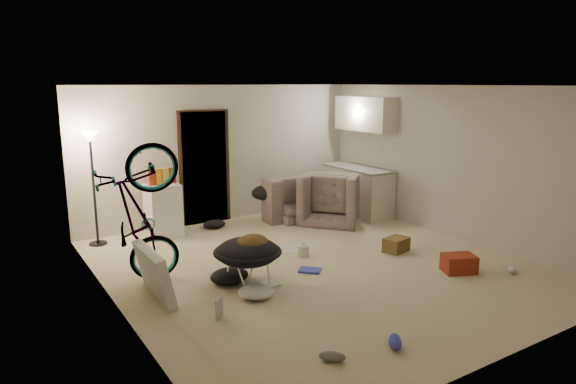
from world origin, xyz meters
TOP-DOWN VIEW (x-y plane):
  - floor at (0.00, 0.00)m, footprint 5.50×6.00m
  - ceiling at (0.00, 0.00)m, footprint 5.50×6.00m
  - wall_back at (0.00, 3.01)m, footprint 5.50×0.02m
  - wall_front at (0.00, -3.01)m, footprint 5.50×0.02m
  - wall_left at (-2.76, 0.00)m, footprint 0.02×6.00m
  - wall_right at (2.76, 0.00)m, footprint 0.02×6.00m
  - doorway at (-0.40, 2.97)m, footprint 0.85×0.10m
  - door_trim at (-0.40, 2.94)m, footprint 0.97×0.04m
  - floor_lamp at (-2.40, 2.65)m, footprint 0.28×0.28m
  - kitchen_counter at (2.43, 2.00)m, footprint 0.60×1.50m
  - counter_top at (2.43, 2.00)m, footprint 0.64×1.54m
  - kitchen_uppers at (2.56, 2.00)m, footprint 0.38×1.40m
  - sofa at (1.55, 2.45)m, footprint 2.11×0.90m
  - armchair at (1.68, 1.82)m, footprint 1.38×1.40m
  - bicycle at (-2.30, 0.59)m, footprint 1.98×1.12m
  - book_asset at (-1.94, -0.85)m, footprint 0.28×0.29m
  - mini_fridge at (-1.34, 2.55)m, footprint 0.52×0.52m
  - snack_box_0 at (-1.51, 2.55)m, footprint 0.11×0.08m
  - snack_box_1 at (-1.39, 2.55)m, footprint 0.11×0.08m
  - snack_box_2 at (-1.27, 2.55)m, footprint 0.12×0.10m
  - snack_box_3 at (-1.15, 2.55)m, footprint 0.10×0.07m
  - saucer_chair at (-1.17, -0.14)m, footprint 0.87×0.87m
  - hoodie at (-1.12, -0.17)m, footprint 0.61×0.58m
  - sofa_drape at (0.60, 2.45)m, footprint 0.56×0.46m
  - tv_box at (-2.30, 0.10)m, footprint 0.25×0.95m
  - drink_case_a at (1.38, -0.17)m, footprint 0.43×0.35m
  - drink_case_b at (1.49, -1.27)m, footprint 0.51×0.46m
  - juicer at (0.05, 0.40)m, footprint 0.17×0.17m
  - newspaper at (0.08, 0.80)m, footprint 0.68×0.63m
  - book_blue at (-0.22, -0.16)m, footprint 0.36×0.36m
  - book_white at (-0.92, -0.27)m, footprint 0.19×0.24m
  - shoe_1 at (-0.71, 0.92)m, footprint 0.25×0.31m
  - shoe_2 at (-0.69, -2.30)m, footprint 0.28×0.31m
  - shoe_3 at (-1.37, -2.18)m, footprint 0.26×0.25m
  - shoe_4 at (2.09, -1.67)m, footprint 0.27×0.22m
  - clothes_lump_a at (-1.32, 0.09)m, footprint 0.65×0.60m
  - clothes_lump_b at (-0.42, 2.55)m, footprint 0.52×0.49m
  - clothes_lump_c at (-1.26, -0.53)m, footprint 0.57×0.55m

SIDE VIEW (x-z plane):
  - floor at x=0.00m, z-range -0.02..0.00m
  - newspaper at x=0.08m, z-range 0.00..0.01m
  - book_asset at x=-1.94m, z-range 0.00..0.02m
  - book_white at x=-0.92m, z-range 0.00..0.02m
  - book_blue at x=-0.22m, z-range 0.00..0.03m
  - shoe_4 at x=2.09m, z-range 0.00..0.09m
  - shoe_3 at x=-1.37m, z-range 0.00..0.09m
  - shoe_1 at x=-0.71m, z-range 0.00..0.11m
  - shoe_2 at x=-0.69m, z-range 0.00..0.11m
  - clothes_lump_b at x=-0.42m, z-range 0.00..0.13m
  - clothes_lump_c at x=-1.26m, z-range 0.00..0.14m
  - clothes_lump_a at x=-1.32m, z-range 0.00..0.17m
  - juicer at x=0.05m, z-range -0.02..0.22m
  - drink_case_a at x=1.38m, z-range 0.00..0.22m
  - drink_case_b at x=1.49m, z-range 0.00..0.24m
  - sofa at x=1.55m, z-range 0.00..0.61m
  - tv_box at x=-2.30m, z-range -0.01..0.63m
  - armchair at x=1.68m, z-range 0.00..0.68m
  - saucer_chair at x=-1.17m, z-range 0.06..0.68m
  - kitchen_counter at x=2.43m, z-range 0.00..0.88m
  - mini_fridge at x=-1.34m, z-range 0.00..0.89m
  - bicycle at x=-2.30m, z-range -0.05..1.03m
  - sofa_drape at x=0.60m, z-range 0.40..0.68m
  - hoodie at x=-1.12m, z-range 0.45..0.67m
  - counter_top at x=2.43m, z-range 0.88..0.92m
  - snack_box_0 at x=-1.51m, z-range 0.85..1.15m
  - snack_box_1 at x=-1.39m, z-range 0.85..1.15m
  - snack_box_2 at x=-1.27m, z-range 0.85..1.15m
  - snack_box_3 at x=-1.15m, z-range 0.85..1.15m
  - doorway at x=-0.40m, z-range 0.00..2.04m
  - door_trim at x=-0.40m, z-range -0.03..2.07m
  - wall_back at x=0.00m, z-range 0.00..2.50m
  - wall_front at x=0.00m, z-range 0.00..2.50m
  - wall_left at x=-2.76m, z-range 0.00..2.50m
  - wall_right at x=2.76m, z-range 0.00..2.50m
  - floor_lamp at x=-2.40m, z-range 0.40..2.21m
  - kitchen_uppers at x=2.56m, z-range 1.62..2.27m
  - ceiling at x=0.00m, z-range 2.50..2.52m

